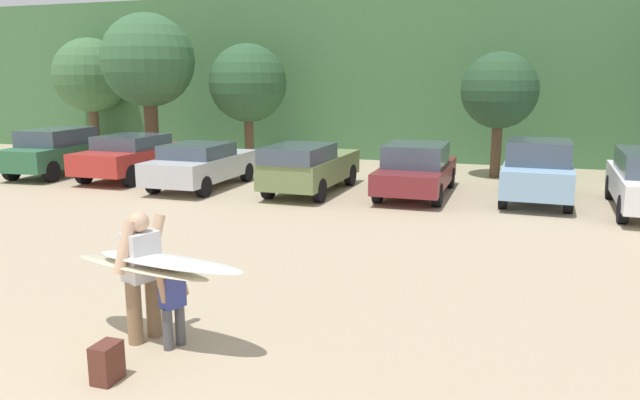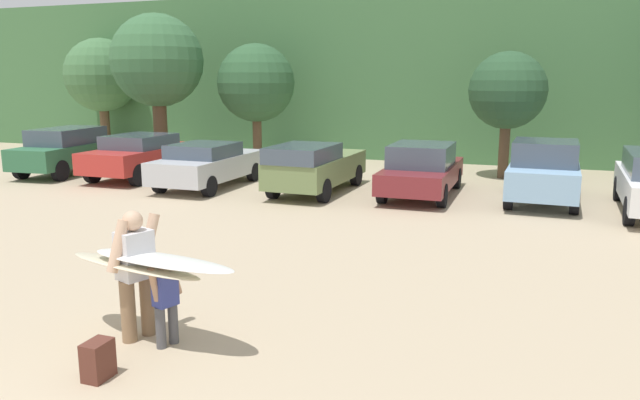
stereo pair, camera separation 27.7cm
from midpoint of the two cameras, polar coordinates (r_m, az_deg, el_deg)
The scene contains 16 objects.
hillside_ridge at distance 30.74m, azimuth 9.86°, elevation 11.40°, with size 108.00×12.00×6.83m, color #427042.
tree_far_right at distance 30.05m, azimuth -21.16°, elevation 10.93°, with size 3.36×3.36×5.18m.
tree_center at distance 24.94m, azimuth -16.31°, elevation 12.49°, with size 3.60×3.60×5.84m.
tree_far_left at distance 24.30m, azimuth -7.17°, elevation 10.91°, with size 3.06×3.06×4.71m.
tree_center_right at distance 21.35m, azimuth 16.27°, elevation 9.88°, with size 2.57×2.57×4.25m.
parked_car_forest_green at distance 23.21m, azimuth -23.88°, elevation 4.33°, with size 2.05×4.44×1.63m.
parked_car_red at distance 21.44m, azimuth -17.60°, elevation 4.07°, with size 1.96×4.45×1.48m.
parked_car_silver at distance 19.11m, azimuth -11.57°, elevation 3.34°, with size 1.89×4.34×1.39m.
parked_car_olive_green at distance 17.81m, azimuth -1.49°, elevation 3.22°, with size 1.84×4.45×1.51m.
parked_car_maroon at distance 17.66m, azimuth 8.69°, elevation 2.93°, with size 1.85×4.52×1.52m.
parked_car_sky_blue at distance 17.61m, azimuth 19.49°, elevation 2.68°, with size 1.91×4.31×1.72m.
person_adult at distance 8.11m, azimuth -17.50°, elevation -6.23°, with size 0.44×0.80×1.71m.
person_child at distance 7.89m, azimuth -14.78°, elevation -9.08°, with size 0.29×0.49×1.13m.
surfboard_cream at distance 8.03m, azimuth -17.61°, elevation -6.07°, with size 2.29×1.06×0.17m.
surfboard_white at distance 7.70m, azimuth -15.09°, elevation -5.66°, with size 2.20×0.86×0.11m.
backpack_dropped at distance 7.43m, azimuth -20.58°, elevation -14.23°, with size 0.24×0.34×0.45m.
Camera 1 is at (4.56, -2.09, 3.35)m, focal length 33.78 mm.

